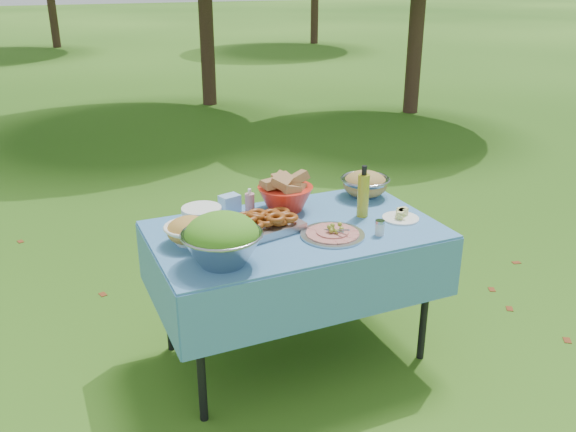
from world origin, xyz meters
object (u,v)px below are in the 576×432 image
at_px(plate_stack, 202,215).
at_px(oil_bottle, 363,191).
at_px(picnic_table, 295,293).
at_px(bread_bowl, 285,192).
at_px(pasta_bowl_steel, 365,184).
at_px(salad_bowl, 222,239).
at_px(charcuterie_platter, 333,229).

relative_size(plate_stack, oil_bottle, 0.74).
height_order(picnic_table, bread_bowl, bread_bowl).
height_order(bread_bowl, pasta_bowl_steel, bread_bowl).
bearing_deg(oil_bottle, picnic_table, -178.81).
distance_m(salad_bowl, charcuterie_platter, 0.61).
bearing_deg(picnic_table, pasta_bowl_steel, 25.80).
height_order(plate_stack, charcuterie_platter, plate_stack).
bearing_deg(bread_bowl, plate_stack, 179.61).
bearing_deg(bread_bowl, pasta_bowl_steel, 1.36).
bearing_deg(charcuterie_platter, picnic_table, 129.09).
relative_size(picnic_table, pasta_bowl_steel, 5.18).
xyz_separation_m(plate_stack, pasta_bowl_steel, (0.99, 0.01, 0.03)).
distance_m(pasta_bowl_steel, oil_bottle, 0.33).
bearing_deg(pasta_bowl_steel, plate_stack, -179.48).
bearing_deg(pasta_bowl_steel, oil_bottle, -122.80).
bearing_deg(plate_stack, salad_bowl, -95.83).
xyz_separation_m(salad_bowl, bread_bowl, (0.53, 0.50, -0.02)).
bearing_deg(charcuterie_platter, salad_bowl, -172.89).
distance_m(bread_bowl, oil_bottle, 0.43).
height_order(salad_bowl, charcuterie_platter, salad_bowl).
xyz_separation_m(salad_bowl, pasta_bowl_steel, (1.04, 0.52, -0.05)).
distance_m(charcuterie_platter, oil_bottle, 0.34).
distance_m(picnic_table, charcuterie_platter, 0.47).
bearing_deg(oil_bottle, pasta_bowl_steel, 57.20).
xyz_separation_m(picnic_table, oil_bottle, (0.40, 0.01, 0.52)).
distance_m(picnic_table, oil_bottle, 0.66).
bearing_deg(bread_bowl, oil_bottle, -37.20).
distance_m(plate_stack, bread_bowl, 0.48).
bearing_deg(plate_stack, charcuterie_platter, -38.36).
relative_size(charcuterie_platter, oil_bottle, 1.15).
relative_size(picnic_table, plate_stack, 6.96).
height_order(plate_stack, pasta_bowl_steel, pasta_bowl_steel).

